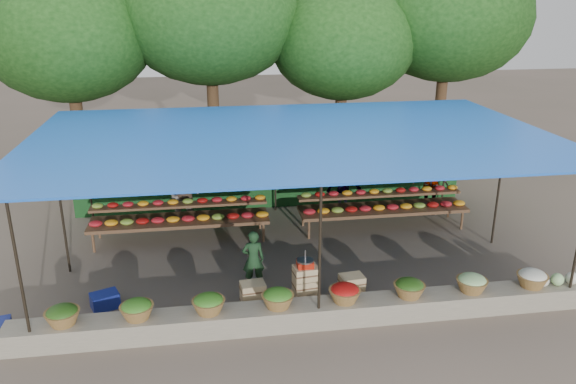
{
  "coord_description": "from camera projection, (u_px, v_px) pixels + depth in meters",
  "views": [
    {
      "loc": [
        -1.83,
        -11.28,
        5.58
      ],
      "look_at": [
        -0.07,
        0.2,
        1.47
      ],
      "focal_mm": 35.0,
      "sensor_mm": 36.0,
      "label": 1
    }
  ],
  "objects": [
    {
      "name": "stone_curb",
      "position": [
        317.0,
        313.0,
        10.01
      ],
      "size": [
        10.6,
        0.55,
        0.4
      ],
      "primitive_type": "cube",
      "color": "#716B5B",
      "rests_on": "ground"
    },
    {
      "name": "crate_counter",
      "position": [
        304.0,
        289.0,
        10.63
      ],
      "size": [
        2.39,
        0.39,
        0.77
      ],
      "color": "tan",
      "rests_on": "ground"
    },
    {
      "name": "vendor_seated",
      "position": [
        253.0,
        259.0,
        11.13
      ],
      "size": [
        0.45,
        0.29,
        1.22
      ],
      "primitive_type": "imported",
      "rotation": [
        0.0,
        0.0,
        3.14
      ],
      "color": "#19391D",
      "rests_on": "ground"
    },
    {
      "name": "netting_backdrop",
      "position": [
        274.0,
        164.0,
        15.16
      ],
      "size": [
        10.6,
        0.06,
        2.5
      ],
      "primitive_type": "cube",
      "color": "#1B4D1F",
      "rests_on": "ground"
    },
    {
      "name": "ground",
      "position": [
        292.0,
        256.0,
        12.64
      ],
      "size": [
        60.0,
        60.0,
        0.0
      ],
      "primitive_type": "plane",
      "color": "brown",
      "rests_on": "ground"
    },
    {
      "name": "produce_baskets",
      "position": [
        312.0,
        296.0,
        9.87
      ],
      "size": [
        8.98,
        0.58,
        0.34
      ],
      "color": "brown",
      "rests_on": "stone_curb"
    },
    {
      "name": "weighing_scale",
      "position": [
        305.0,
        263.0,
        10.45
      ],
      "size": [
        0.32,
        0.32,
        0.34
      ],
      "color": "#B31E0E",
      "rests_on": "crate_counter"
    },
    {
      "name": "customer_mid",
      "position": [
        344.0,
        184.0,
        14.98
      ],
      "size": [
        1.03,
        0.63,
        1.56
      ],
      "primitive_type": "imported",
      "rotation": [
        0.0,
        0.0,
        0.05
      ],
      "color": "slate",
      "rests_on": "ground"
    },
    {
      "name": "customer_left",
      "position": [
        184.0,
        193.0,
        13.94
      ],
      "size": [
        1.05,
        0.93,
        1.81
      ],
      "primitive_type": "imported",
      "rotation": [
        0.0,
        0.0,
        -0.32
      ],
      "color": "slate",
      "rests_on": "ground"
    },
    {
      "name": "customer_right",
      "position": [
        430.0,
        185.0,
        14.91
      ],
      "size": [
        1.0,
        0.73,
        1.58
      ],
      "primitive_type": "imported",
      "rotation": [
        0.0,
        0.0,
        -0.43
      ],
      "color": "slate",
      "rests_on": "ground"
    },
    {
      "name": "fruit_table_right",
      "position": [
        382.0,
        204.0,
        14.05
      ],
      "size": [
        4.21,
        0.95,
        0.93
      ],
      "color": "#452A1B",
      "rests_on": "ground"
    },
    {
      "name": "blue_crate_back",
      "position": [
        105.0,
        300.0,
        10.53
      ],
      "size": [
        0.59,
        0.52,
        0.3
      ],
      "primitive_type": "cube",
      "rotation": [
        0.0,
        0.0,
        0.39
      ],
      "color": "navy",
      "rests_on": "ground"
    },
    {
      "name": "fruit_table_left",
      "position": [
        180.0,
        215.0,
        13.34
      ],
      "size": [
        4.21,
        0.95,
        0.93
      ],
      "color": "#452A1B",
      "rests_on": "ground"
    },
    {
      "name": "stall_canopy",
      "position": [
        292.0,
        140.0,
        11.82
      ],
      "size": [
        10.8,
        6.6,
        2.82
      ],
      "color": "black",
      "rests_on": "ground"
    },
    {
      "name": "tree_row",
      "position": [
        277.0,
        25.0,
        16.81
      ],
      "size": [
        16.51,
        5.5,
        7.12
      ],
      "color": "#362413",
      "rests_on": "ground"
    }
  ]
}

